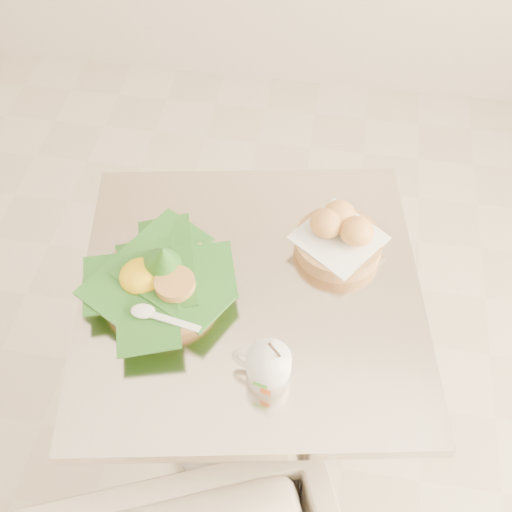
# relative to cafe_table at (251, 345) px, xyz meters

# --- Properties ---
(floor) EXTENTS (3.60, 3.60, 0.00)m
(floor) POSITION_rel_cafe_table_xyz_m (-0.18, -0.06, -0.53)
(floor) COLOR beige
(floor) RESTS_ON ground
(cafe_table) EXTENTS (0.81, 0.81, 0.75)m
(cafe_table) POSITION_rel_cafe_table_xyz_m (0.00, 0.00, 0.00)
(cafe_table) COLOR gray
(cafe_table) RESTS_ON floor
(rice_basket) EXTENTS (0.30, 0.30, 0.15)m
(rice_basket) POSITION_rel_cafe_table_xyz_m (-0.18, -0.03, 0.26)
(rice_basket) COLOR tan
(rice_basket) RESTS_ON cafe_table
(bread_basket) EXTENTS (0.22, 0.22, 0.10)m
(bread_basket) POSITION_rel_cafe_table_xyz_m (0.17, 0.14, 0.26)
(bread_basket) COLOR tan
(bread_basket) RESTS_ON cafe_table
(coffee_mug) EXTENTS (0.11, 0.09, 0.14)m
(coffee_mug) POSITION_rel_cafe_table_xyz_m (0.06, -0.19, 0.26)
(coffee_mug) COLOR white
(coffee_mug) RESTS_ON cafe_table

